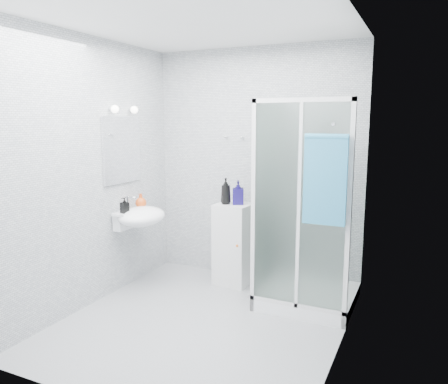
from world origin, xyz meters
The scene contains 12 objects.
room centered at (0.00, 0.00, 1.30)m, with size 2.40×2.60×2.60m.
shower_enclosure centered at (0.67, 0.77, 0.45)m, with size 0.90×0.95×2.00m.
wall_basin centered at (-0.99, 0.45, 0.80)m, with size 0.46×0.56×0.35m.
mirror centered at (-1.19, 0.45, 1.50)m, with size 0.02×0.60×0.70m, color white.
vanity_lights centered at (-1.14, 0.45, 1.92)m, with size 0.10×0.40×0.08m.
wall_hooks centered at (-0.25, 1.26, 1.62)m, with size 0.23×0.06×0.03m.
storage_cabinet centered at (-0.13, 1.01, 0.45)m, with size 0.40×0.41×0.91m.
hand_towel centered at (0.98, 0.36, 1.33)m, with size 0.36×0.05×0.77m.
shampoo_bottle_a centered at (-0.22, 0.97, 1.05)m, with size 0.11×0.11×0.29m, color black.
shampoo_bottle_b centered at (-0.09, 1.02, 1.04)m, with size 0.12×0.12×0.26m, color #150D51.
soap_dispenser_orange centered at (-1.07, 0.59, 0.94)m, with size 0.12×0.12×0.16m, color #CA4C17.
soap_dispenser_black centered at (-1.05, 0.29, 0.94)m, with size 0.07×0.07×0.16m, color black.
Camera 1 is at (1.74, -3.28, 1.81)m, focal length 35.00 mm.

